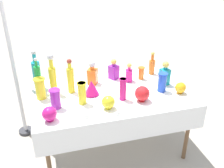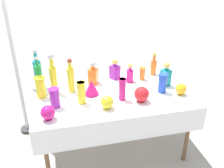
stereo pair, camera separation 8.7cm
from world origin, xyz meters
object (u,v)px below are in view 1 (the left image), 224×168
(tall_bottle_3, at_px, (71,78))
(cardboard_box_behind_right, at_px, (114,98))
(square_decanter_0, at_px, (129,74))
(slender_vase_4, at_px, (162,82))
(square_decanter_3, at_px, (93,74))
(slender_vase_5, at_px, (40,88))
(square_decanter_1, at_px, (114,70))
(round_bowl_2, at_px, (108,102))
(round_bowl_3, at_px, (180,88))
(canopy_pole, at_px, (13,65))
(tall_bottle_2, at_px, (38,78))
(slender_vase_1, at_px, (82,93))
(slender_vase_2, at_px, (141,73))
(tall_bottle_4, at_px, (53,76))
(round_bowl_0, at_px, (49,114))
(slender_vase_0, at_px, (123,89))
(round_bowl_1, at_px, (142,94))
(tall_bottle_1, at_px, (37,73))
(cardboard_box_behind_left, at_px, (99,99))
(tall_bottle_0, at_px, (152,65))
(fluted_vase_0, at_px, (92,88))
(square_decanter_2, at_px, (165,74))
(slender_vase_3, at_px, (55,98))

(tall_bottle_3, relative_size, cardboard_box_behind_right, 0.64)
(square_decanter_0, bearing_deg, slender_vase_4, -50.31)
(square_decanter_0, relative_size, square_decanter_3, 0.83)
(tall_bottle_3, distance_m, slender_vase_5, 0.33)
(square_decanter_1, height_order, round_bowl_2, square_decanter_1)
(round_bowl_3, distance_m, canopy_pole, 1.91)
(round_bowl_3, bearing_deg, tall_bottle_3, 163.27)
(tall_bottle_2, relative_size, round_bowl_2, 2.88)
(slender_vase_1, relative_size, slender_vase_4, 1.08)
(slender_vase_2, bearing_deg, cardboard_box_behind_right, 102.38)
(tall_bottle_4, bearing_deg, slender_vase_5, -145.68)
(tall_bottle_4, distance_m, round_bowl_0, 0.55)
(slender_vase_0, height_order, round_bowl_1, slender_vase_0)
(tall_bottle_2, bearing_deg, slender_vase_2, 0.18)
(square_decanter_3, relative_size, round_bowl_1, 1.70)
(square_decanter_1, distance_m, round_bowl_1, 0.60)
(tall_bottle_1, relative_size, square_decanter_1, 1.76)
(slender_vase_0, bearing_deg, cardboard_box_behind_right, 79.08)
(slender_vase_2, relative_size, cardboard_box_behind_left, 0.31)
(slender_vase_0, height_order, slender_vase_4, slender_vase_0)
(tall_bottle_0, xyz_separation_m, fluted_vase_0, (-0.83, -0.33, -0.03))
(square_decanter_2, relative_size, round_bowl_0, 1.99)
(tall_bottle_3, xyz_separation_m, square_decanter_0, (0.69, 0.08, -0.07))
(tall_bottle_0, height_order, slender_vase_2, tall_bottle_0)
(square_decanter_3, bearing_deg, tall_bottle_3, -152.29)
(tall_bottle_3, xyz_separation_m, fluted_vase_0, (0.20, -0.12, -0.08))
(slender_vase_1, distance_m, slender_vase_5, 0.45)
(fluted_vase_0, xyz_separation_m, cardboard_box_behind_right, (0.50, 0.91, -0.71))
(tall_bottle_1, height_order, square_decanter_3, tall_bottle_1)
(square_decanter_0, relative_size, slender_vase_1, 0.99)
(square_decanter_2, height_order, fluted_vase_0, square_decanter_2)
(square_decanter_1, bearing_deg, tall_bottle_3, -158.92)
(round_bowl_1, height_order, canopy_pole, canopy_pole)
(slender_vase_5, xyz_separation_m, round_bowl_2, (0.62, -0.38, -0.05))
(square_decanter_2, xyz_separation_m, cardboard_box_behind_left, (-0.59, 0.85, -0.73))
(square_decanter_3, bearing_deg, tall_bottle_1, 171.96)
(fluted_vase_0, relative_size, round_bowl_3, 1.33)
(tall_bottle_3, distance_m, cardboard_box_behind_left, 1.17)
(slender_vase_3, relative_size, round_bowl_1, 1.23)
(tall_bottle_1, distance_m, slender_vase_0, 0.99)
(slender_vase_0, relative_size, slender_vase_3, 1.19)
(square_decanter_0, relative_size, round_bowl_3, 1.83)
(tall_bottle_1, distance_m, tall_bottle_4, 0.25)
(tall_bottle_0, bearing_deg, tall_bottle_4, -172.21)
(tall_bottle_2, bearing_deg, tall_bottle_1, 96.27)
(tall_bottle_3, relative_size, slender_vase_3, 1.92)
(tall_bottle_3, bearing_deg, cardboard_box_behind_right, 48.29)
(tall_bottle_3, xyz_separation_m, slender_vase_5, (-0.32, -0.05, -0.04))
(tall_bottle_1, bearing_deg, square_decanter_1, -1.19)
(cardboard_box_behind_right, bearing_deg, tall_bottle_4, -139.90)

